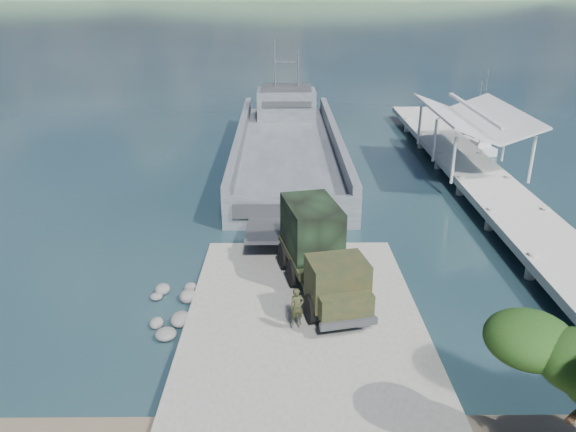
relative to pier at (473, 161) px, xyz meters
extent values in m
plane|color=#173037|center=(-13.00, -18.77, -1.60)|extent=(1400.00, 1400.00, 0.00)
cube|color=gray|center=(-13.00, -19.77, -1.35)|extent=(10.00, 18.00, 0.50)
cube|color=#ABAAA1|center=(0.00, -0.77, -0.60)|extent=(4.00, 44.00, 0.50)
cube|color=#40464B|center=(-13.49, 5.03, -1.19)|extent=(8.45, 27.54, 2.29)
cube|color=#40464B|center=(-17.34, 5.00, 0.51)|extent=(0.76, 27.48, 1.19)
cube|color=#40464B|center=(-9.64, 5.06, 0.51)|extent=(0.76, 27.48, 1.19)
cube|color=#40464B|center=(-13.39, -8.61, -0.68)|extent=(8.24, 0.43, 2.38)
cube|color=#40464B|center=(-13.56, 14.19, 1.33)|extent=(5.52, 3.70, 2.75)
cube|color=#2F3134|center=(-13.56, 14.19, 2.89)|extent=(4.60, 2.96, 0.37)
cylinder|color=gray|center=(-14.66, 14.18, 4.99)|extent=(0.15, 0.15, 4.58)
cylinder|color=gray|center=(-12.46, 14.20, 4.54)|extent=(0.15, 0.15, 3.66)
cylinder|color=black|center=(-12.69, -19.32, -0.48)|extent=(0.68, 1.29, 1.23)
cylinder|color=black|center=(-10.57, -18.85, -0.48)|extent=(0.68, 1.29, 1.23)
cylinder|color=black|center=(-13.39, -16.18, -0.48)|extent=(0.68, 1.29, 1.23)
cylinder|color=black|center=(-11.26, -15.71, -0.48)|extent=(0.68, 1.29, 1.23)
cylinder|color=black|center=(-13.80, -14.33, -0.48)|extent=(0.68, 1.29, 1.23)
cylinder|color=black|center=(-11.67, -13.86, -0.48)|extent=(0.68, 1.29, 1.23)
cube|color=black|center=(-12.20, -16.50, -0.34)|extent=(3.59, 7.47, 0.24)
cube|color=black|center=(-11.65, -18.99, 0.65)|extent=(2.72, 2.36, 1.89)
cube|color=black|center=(-11.41, -20.10, 0.18)|extent=(2.31, 1.30, 0.95)
cube|color=black|center=(-12.49, -15.20, -0.01)|extent=(3.25, 4.76, 0.33)
cube|color=black|center=(-12.53, -15.02, 1.36)|extent=(2.99, 4.00, 2.37)
cube|color=#2F3134|center=(-11.30, -20.56, -0.39)|extent=(2.36, 0.74, 0.28)
imported|color=black|center=(-13.33, -20.09, -0.30)|extent=(0.66, 0.51, 1.60)
cube|color=#B9B9B9|center=(3.00, 8.77, -1.37)|extent=(2.64, 5.22, 0.82)
cube|color=#B9B9B9|center=(3.22, 7.88, -0.82)|extent=(1.59, 1.73, 0.55)
cylinder|color=gray|center=(3.00, 8.77, 1.59)|extent=(0.09, 0.09, 5.47)
cube|color=#B9B9B9|center=(6.32, 16.85, -1.38)|extent=(2.34, 5.10, 0.80)
cube|color=#B9B9B9|center=(6.15, 15.97, -0.84)|extent=(1.50, 1.64, 0.54)
cylinder|color=gray|center=(6.32, 16.85, 1.53)|extent=(0.09, 0.09, 5.36)
ellipsoid|color=black|center=(-7.24, -26.73, 3.16)|extent=(2.38, 2.38, 1.36)
camera|label=1|loc=(-13.85, -39.32, 12.01)|focal=35.00mm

